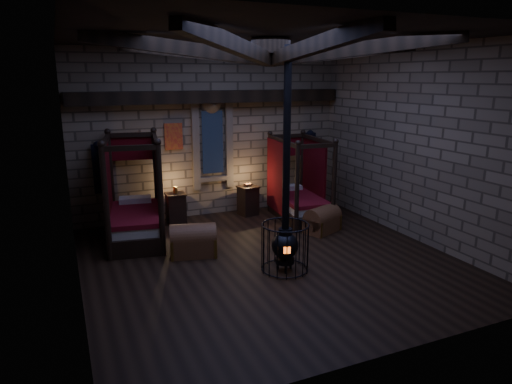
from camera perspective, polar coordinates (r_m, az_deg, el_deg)
name	(u,v)px	position (r m, az deg, el deg)	size (l,w,h in m)	color
room	(268,64)	(8.52, 1.56, 15.66)	(7.02, 7.02, 4.29)	black
bed_left	(136,215)	(10.44, -14.81, -2.79)	(1.47, 2.32, 2.27)	black
bed_right	(298,199)	(11.65, 5.28, -0.87)	(1.23, 2.06, 2.06)	black
trunk_left	(193,241)	(9.37, -7.85, -6.09)	(1.03, 0.78, 0.67)	brown
trunk_right	(322,220)	(10.76, 8.28, -3.54)	(0.98, 0.83, 0.62)	brown
nightstand_left	(176,208)	(11.40, -9.96, -1.97)	(0.48, 0.46, 0.93)	black
nightstand_right	(248,200)	(11.93, -0.99, -1.03)	(0.56, 0.54, 0.84)	black
stove	(285,241)	(8.49, 3.66, -6.15)	(0.89, 0.89, 4.05)	black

